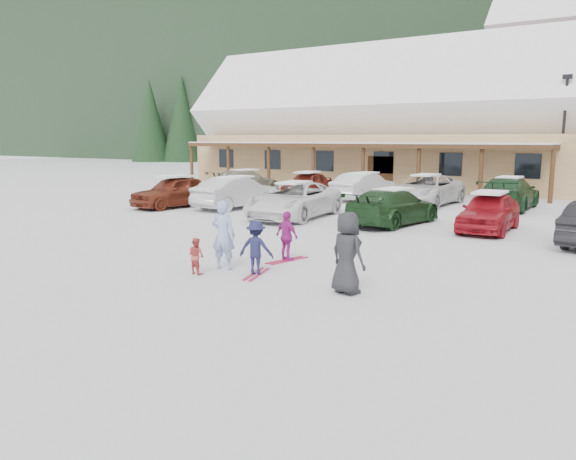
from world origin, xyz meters
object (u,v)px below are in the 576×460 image
Objects in this scene: parked_car_2 at (294,200)px; parked_car_7 at (245,181)px; parked_car_8 at (307,185)px; bystander_dark at (347,253)px; child_navy at (256,248)px; parked_car_0 at (175,192)px; adult_skier at (223,235)px; parked_car_9 at (364,186)px; parked_car_10 at (425,190)px; toddler_red at (196,256)px; child_magenta at (287,236)px; parked_car_4 at (489,212)px; parked_car_11 at (509,193)px; lamp_post at (563,130)px; parked_car_1 at (236,193)px; parked_car_3 at (393,207)px; day_lodge at (384,130)px.

parked_car_2 is 11.27m from parked_car_7.
bystander_dark is at bearing -60.63° from parked_car_8.
child_navy is 0.30× the size of parked_car_0.
adult_skier is at bearing -32.02° from parked_car_0.
parked_car_9 is 3.68m from parked_car_10.
parked_car_8 reaches higher than toddler_red.
adult_skier is at bearing 78.90° from child_magenta.
parked_car_4 is (14.74, 1.10, -0.05)m from parked_car_0.
bystander_dark is at bearing -168.61° from toddler_red.
adult_skier is 20.44m from parked_car_7.
child_navy is 0.26× the size of parked_car_11.
parked_car_0 reaches higher than parked_car_7.
lamp_post is 21.54m from parked_car_0.
parked_car_8 is (2.88, 7.75, -0.05)m from parked_car_0.
parked_car_7 is 4.40m from parked_car_8.
adult_skier is 12.85m from parked_car_1.
lamp_post reaches higher than parked_car_3.
parked_car_3 is (0.86, 10.34, 0.24)m from toddler_red.
parked_car_4 is 8.13m from parked_car_10.
parked_car_3 is (-0.19, 7.82, 0.01)m from child_magenta.
lamp_post is 25.41m from toddler_red.
adult_skier is 10.86m from parked_car_4.
child_magenta is 0.33× the size of parked_car_8.
child_magenta is 0.28× the size of parked_car_7.
parked_car_11 is at bearing -85.82° from child_magenta.
day_lodge is at bearing -64.13° from parked_car_9.
parked_car_7 reaches higher than toddler_red.
parked_car_9 is at bearing 138.30° from parked_car_4.
child_navy is at bearing -68.77° from parked_car_2.
day_lodge is 6.00× the size of parked_car_3.
child_magenta is (-0.25, 1.76, 0.01)m from child_navy.
bystander_dark is (-0.83, -24.24, -2.92)m from lamp_post.
child_navy is 10.51m from parked_car_4.
day_lodge is 5.25× the size of parked_car_10.
parked_car_0 is 6.93m from parked_car_2.
parked_car_7 is (-13.15, 16.48, 0.05)m from child_navy.
parked_car_0 reaches higher than child_magenta.
child_navy is at bearing -66.90° from parked_car_8.
parked_car_0 is 7.69m from parked_car_7.
lamp_post is 3.78× the size of bystander_dark.
child_navy is 10.18m from parked_car_2.
child_navy is 16.71m from parked_car_10.
parked_car_0 is at bearing -53.08° from adult_skier.
day_lodge is 5.33× the size of parked_car_2.
parked_car_11 reaches higher than toddler_red.
parked_car_3 reaches higher than child_magenta.
child_magenta is 0.77× the size of bystander_dark.
parked_car_2 is at bearing -34.49° from bystander_dark.
adult_skier is 1.08m from child_navy.
child_navy is at bearing 81.50° from parked_car_11.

